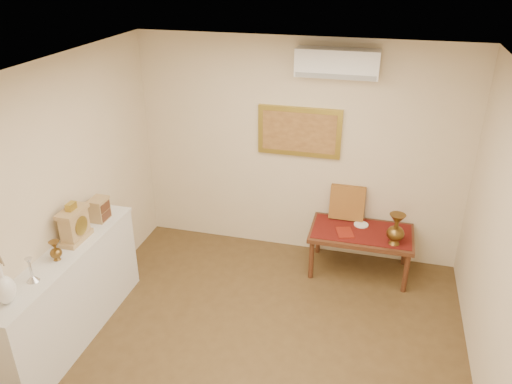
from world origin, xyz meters
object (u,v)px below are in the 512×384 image
(display_ledge, at_px, (71,296))
(mantel_clock, at_px, (75,225))
(brass_urn_tall, at_px, (396,226))
(low_table, at_px, (361,236))
(wooden_chest, at_px, (99,209))

(display_ledge, height_order, mantel_clock, mantel_clock)
(brass_urn_tall, bearing_deg, mantel_clock, -154.74)
(brass_urn_tall, bearing_deg, low_table, 153.06)
(display_ledge, xyz_separation_m, wooden_chest, (-0.00, 0.68, 0.61))
(brass_urn_tall, distance_m, mantel_clock, 3.40)
(display_ledge, relative_size, wooden_chest, 8.28)
(brass_urn_tall, relative_size, display_ledge, 0.22)
(display_ledge, distance_m, wooden_chest, 0.92)
(display_ledge, height_order, low_table, display_ledge)
(wooden_chest, distance_m, low_table, 3.00)
(wooden_chest, height_order, low_table, wooden_chest)
(brass_urn_tall, relative_size, low_table, 0.38)
(display_ledge, distance_m, low_table, 3.27)
(brass_urn_tall, bearing_deg, display_ledge, -150.96)
(brass_urn_tall, distance_m, display_ledge, 3.50)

